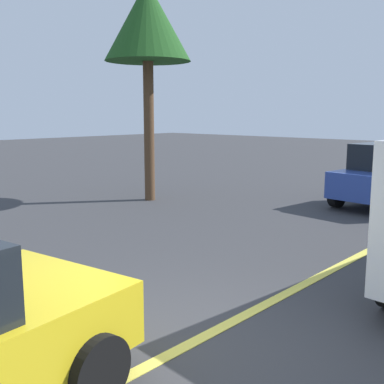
{
  "coord_description": "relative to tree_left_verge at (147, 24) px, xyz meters",
  "views": [
    {
      "loc": [
        -3.4,
        -3.29,
        2.5
      ],
      "look_at": [
        1.44,
        1.15,
        1.41
      ],
      "focal_mm": 44.33,
      "sensor_mm": 36.0,
      "label": 1
    }
  ],
  "objects": [
    {
      "name": "ground_plane",
      "position": [
        -5.79,
        -6.82,
        -4.91
      ],
      "size": [
        80.0,
        80.0,
        0.0
      ],
      "primitive_type": "plane",
      "color": "#38383A"
    },
    {
      "name": "lane_marking_centre",
      "position": [
        -2.79,
        -6.82,
        -4.91
      ],
      "size": [
        28.0,
        0.16,
        0.01
      ],
      "primitive_type": "cube",
      "color": "#E0D14C"
    },
    {
      "name": "tree_left_verge",
      "position": [
        0.0,
        0.0,
        0.0
      ],
      "size": [
        2.4,
        2.4,
        6.06
      ],
      "color": "#513823",
      "rests_on": "ground_plane"
    }
  ]
}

